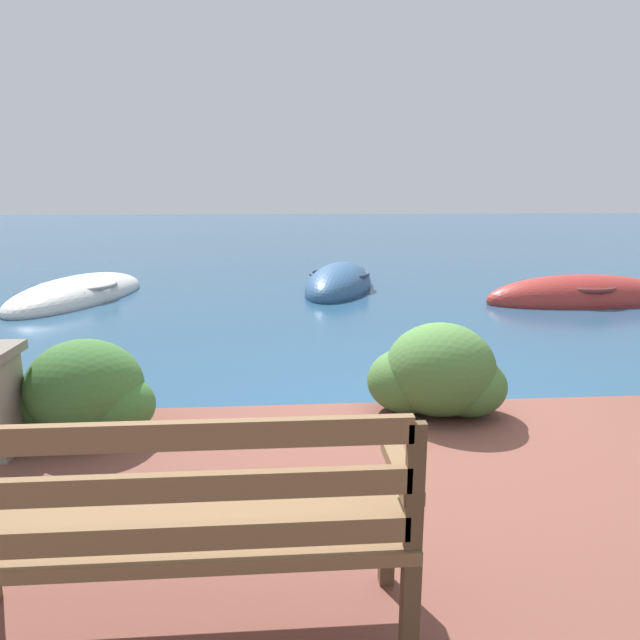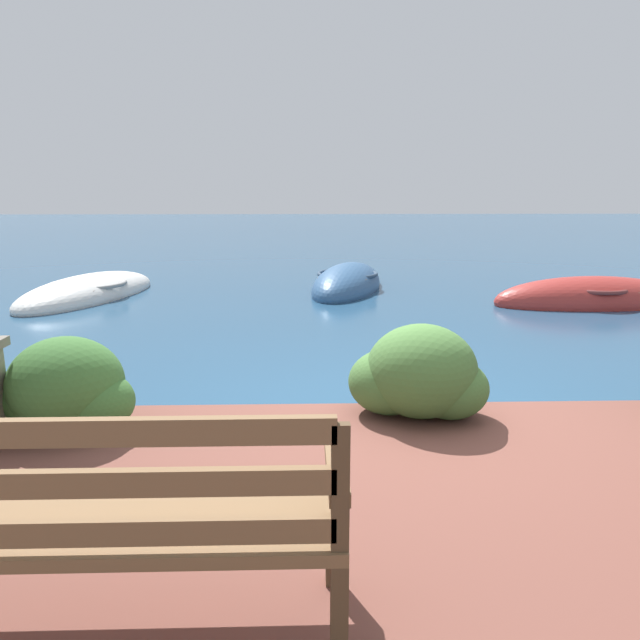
# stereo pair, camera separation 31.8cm
# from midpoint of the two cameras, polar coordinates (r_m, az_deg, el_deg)

# --- Properties ---
(ground_plane) EXTENTS (80.00, 80.00, 0.00)m
(ground_plane) POSITION_cam_midpoint_polar(r_m,az_deg,el_deg) (4.62, 7.50, -10.64)
(ground_plane) COLOR navy
(park_bench) EXTENTS (1.68, 0.48, 0.93)m
(park_bench) POSITION_cam_midpoint_polar(r_m,az_deg,el_deg) (2.21, -18.45, -18.65)
(park_bench) COLOR brown
(park_bench) RESTS_ON patio_terrace
(hedge_clump_far_left) EXTENTS (0.96, 0.69, 0.66)m
(hedge_clump_far_left) POSITION_cam_midpoint_polar(r_m,az_deg,el_deg) (4.22, -24.56, -6.74)
(hedge_clump_far_left) COLOR #38662D
(hedge_clump_far_left) RESTS_ON patio_terrace
(hedge_clump_left) EXTENTS (1.01, 0.72, 0.68)m
(hedge_clump_left) POSITION_cam_midpoint_polar(r_m,az_deg,el_deg) (4.24, 9.58, -5.47)
(hedge_clump_left) COLOR #426B33
(hedge_clump_left) RESTS_ON patio_terrace
(rowboat_nearest) EXTENTS (3.27, 1.13, 0.82)m
(rowboat_nearest) POSITION_cam_midpoint_polar(r_m,az_deg,el_deg) (10.34, 23.88, 1.96)
(rowboat_nearest) COLOR #9E2D28
(rowboat_nearest) RESTS_ON ground_plane
(rowboat_mid) EXTENTS (2.19, 3.57, 0.69)m
(rowboat_mid) POSITION_cam_midpoint_polar(r_m,az_deg,el_deg) (10.68, -23.81, 2.23)
(rowboat_mid) COLOR silver
(rowboat_mid) RESTS_ON ground_plane
(rowboat_far) EXTENTS (1.93, 3.10, 0.85)m
(rowboat_far) POSITION_cam_midpoint_polar(r_m,az_deg,el_deg) (10.72, 1.09, 3.44)
(rowboat_far) COLOR #2D517A
(rowboat_far) RESTS_ON ground_plane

